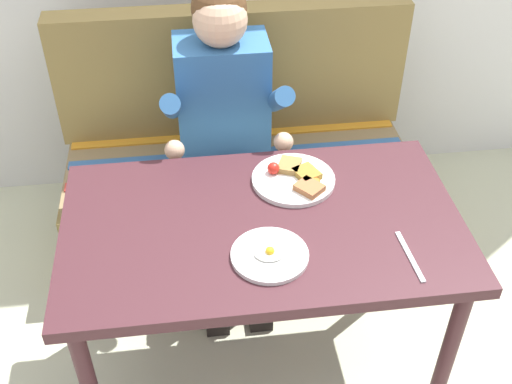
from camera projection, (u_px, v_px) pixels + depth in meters
The scene contains 7 objects.
ground_plane at pixel (261, 367), 2.35m from camera, with size 8.00×8.00×0.00m, color beige.
table at pixel (262, 241), 1.94m from camera, with size 1.20×0.70×0.73m.
couch at pixel (238, 172), 2.73m from camera, with size 1.44×0.56×1.00m.
person at pixel (225, 114), 2.33m from camera, with size 0.45×0.61×1.21m.
plate_breakfast at pixel (295, 178), 2.03m from camera, with size 0.27×0.27×0.05m.
plate_eggs at pixel (269, 255), 1.77m from camera, with size 0.22×0.22×0.04m.
knife at pixel (410, 256), 1.77m from camera, with size 0.01×0.20×0.01m, color silver.
Camera 1 is at (-0.20, -1.39, 2.00)m, focal length 44.36 mm.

